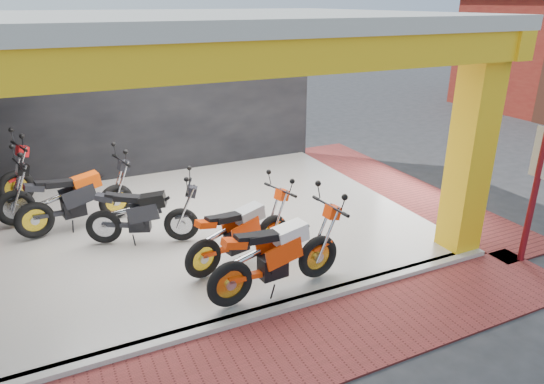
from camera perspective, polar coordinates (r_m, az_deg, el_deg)
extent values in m
plane|color=#2D2D30|center=(7.35, -5.15, -10.34)|extent=(80.00, 80.00, 0.00)
cube|color=silver|center=(9.01, -9.68, -3.86)|extent=(8.00, 6.00, 0.10)
cube|color=beige|center=(8.16, -11.31, 19.28)|extent=(8.40, 6.40, 0.20)
cube|color=black|center=(11.38, -14.72, 10.14)|extent=(8.20, 0.20, 3.50)
cube|color=yellow|center=(8.06, 22.38, 4.66)|extent=(0.50, 0.50, 3.50)
cube|color=yellow|center=(5.34, -2.43, 15.39)|extent=(8.40, 0.30, 0.40)
cube|color=yellow|center=(9.98, 12.77, 17.80)|extent=(0.30, 6.40, 0.40)
cube|color=silver|center=(6.53, -1.90, -14.28)|extent=(8.00, 0.20, 0.10)
cube|color=maroon|center=(5.99, 1.27, -18.51)|extent=(9.00, 1.40, 0.03)
cube|color=maroon|center=(11.16, 14.65, 0.63)|extent=(1.40, 7.00, 0.03)
cylinder|color=maroon|center=(8.31, 28.51, -0.02)|extent=(0.09, 0.09, 2.37)
cube|color=white|center=(8.13, 29.27, 4.03)|extent=(0.03, 0.33, 0.76)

